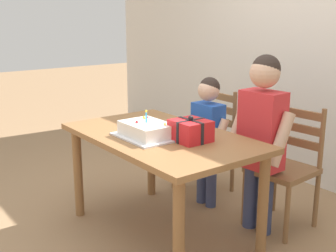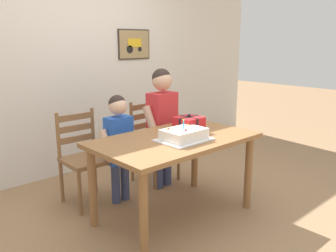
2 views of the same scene
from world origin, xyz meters
name	(u,v)px [view 2 (image 2 of 2)]	position (x,y,z in m)	size (l,w,h in m)	color
ground_plane	(174,216)	(0.00, 0.00, 0.00)	(20.00, 20.00, 0.00)	#997551
back_wall	(76,66)	(0.00, 1.73, 1.30)	(6.40, 0.11, 2.60)	silver
dining_table	(175,149)	(0.00, 0.00, 0.65)	(1.44, 0.86, 0.76)	olive
birthday_cake	(184,135)	(-0.01, -0.12, 0.81)	(0.44, 0.34, 0.19)	silver
gift_box_red_large	(189,124)	(0.24, 0.06, 0.83)	(0.24, 0.22, 0.18)	red
chair_left	(84,157)	(-0.44, 0.83, 0.47)	(0.43, 0.43, 0.92)	brown
chair_right	(153,141)	(0.44, 0.83, 0.47)	(0.45, 0.45, 0.92)	brown
child_older	(162,117)	(0.39, 0.60, 0.80)	(0.48, 0.28, 1.31)	#38426B
child_younger	(119,138)	(-0.18, 0.60, 0.66)	(0.39, 0.23, 1.09)	#38426B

